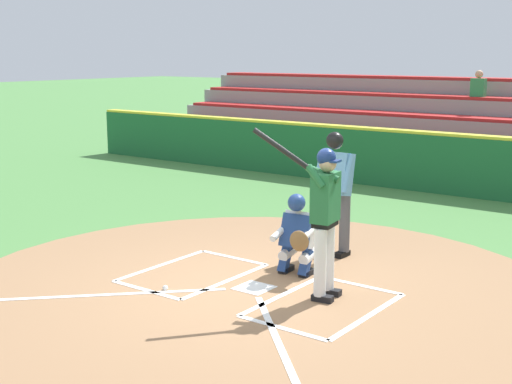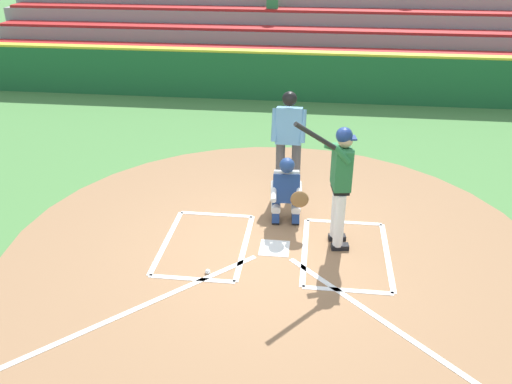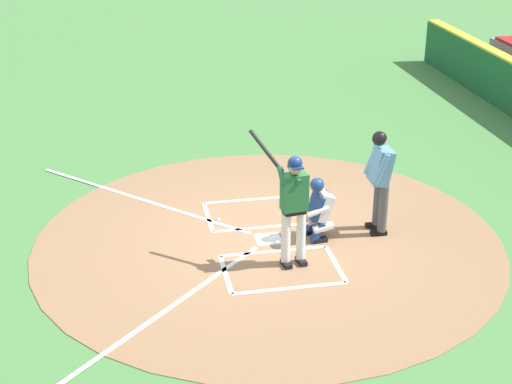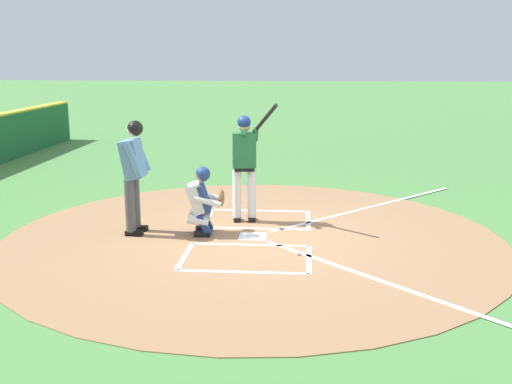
{
  "view_description": "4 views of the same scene",
  "coord_description": "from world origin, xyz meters",
  "views": [
    {
      "loc": [
        -5.18,
        6.92,
        2.98
      ],
      "look_at": [
        0.2,
        -0.31,
        1.2
      ],
      "focal_mm": 49.42,
      "sensor_mm": 36.0,
      "label": 1
    },
    {
      "loc": [
        -0.54,
        6.69,
        4.36
      ],
      "look_at": [
        0.26,
        0.13,
        1.0
      ],
      "focal_mm": 37.48,
      "sensor_mm": 36.0,
      "label": 2
    },
    {
      "loc": [
        -11.43,
        2.39,
        6.13
      ],
      "look_at": [
        -0.59,
        0.32,
        1.19
      ],
      "focal_mm": 53.75,
      "sensor_mm": 36.0,
      "label": 3
    },
    {
      "loc": [
        9.29,
        0.79,
        2.87
      ],
      "look_at": [
        0.57,
        0.1,
        0.88
      ],
      "focal_mm": 42.33,
      "sensor_mm": 36.0,
      "label": 4
    }
  ],
  "objects": [
    {
      "name": "plate_umpire",
      "position": [
        -0.05,
        -1.93,
        1.08
      ],
      "size": [
        0.58,
        0.41,
        1.86
      ],
      "color": "#4C4C51",
      "rests_on": "ground"
    },
    {
      "name": "dirt_circle",
      "position": [
        0.0,
        0.0,
        0.01
      ],
      "size": [
        8.0,
        8.0,
        0.01
      ],
      "primitive_type": "cylinder",
      "color": "#99704C",
      "rests_on": "ground"
    },
    {
      "name": "batter",
      "position": [
        -0.9,
        -0.21,
        1.1
      ],
      "size": [
        0.87,
        0.83,
        2.13
      ],
      "color": "white",
      "rests_on": "ground"
    },
    {
      "name": "ground_plane",
      "position": [
        0.0,
        0.0,
        0.0
      ],
      "size": [
        120.0,
        120.0,
        0.0
      ],
      "primitive_type": "plane",
      "color": "#4C8442"
    },
    {
      "name": "catcher",
      "position": [
        -0.12,
        -0.83,
        0.59
      ],
      "size": [
        0.62,
        0.61,
        1.13
      ],
      "color": "black",
      "rests_on": "ground"
    },
    {
      "name": "home_plate_and_chalk",
      "position": [
        0.0,
        0.88,
        0.01
      ],
      "size": [
        7.93,
        4.91,
        0.01
      ],
      "color": "white",
      "rests_on": "dirt_circle"
    },
    {
      "name": "baseball",
      "position": [
        0.86,
        0.74,
        0.04
      ],
      "size": [
        0.07,
        0.07,
        0.07
      ],
      "primitive_type": "sphere",
      "color": "white",
      "rests_on": "ground"
    }
  ]
}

